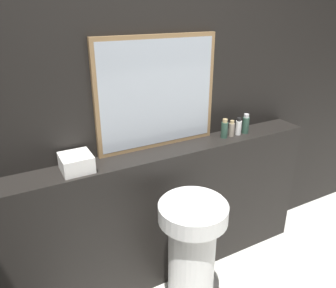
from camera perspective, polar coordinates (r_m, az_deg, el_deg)
name	(u,v)px	position (r m, az deg, el deg)	size (l,w,h in m)	color
wall_back	(135,110)	(2.08, -5.81, 5.95)	(8.00, 0.06, 2.50)	black
vanity_counter	(147,221)	(2.30, -3.61, -13.20)	(2.53, 0.23, 0.99)	black
pedestal_sink	(192,256)	(2.08, 4.12, -18.83)	(0.40, 0.40, 0.85)	white
mirror	(158,94)	(2.07, -1.81, 8.77)	(0.82, 0.03, 0.71)	#937047
towel_stack	(76,163)	(1.91, -15.67, -3.13)	(0.17, 0.18, 0.10)	white
shampoo_bottle	(224,129)	(2.32, 9.81, 2.57)	(0.05, 0.05, 0.14)	#2D4C3D
conditioner_bottle	(232,129)	(2.36, 11.02, 2.60)	(0.04, 0.04, 0.12)	gray
lotion_bottle	(238,127)	(2.40, 12.17, 2.93)	(0.04, 0.04, 0.13)	white
body_wash_bottle	(246,124)	(2.44, 13.37, 3.36)	(0.05, 0.05, 0.14)	#2D4C3D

